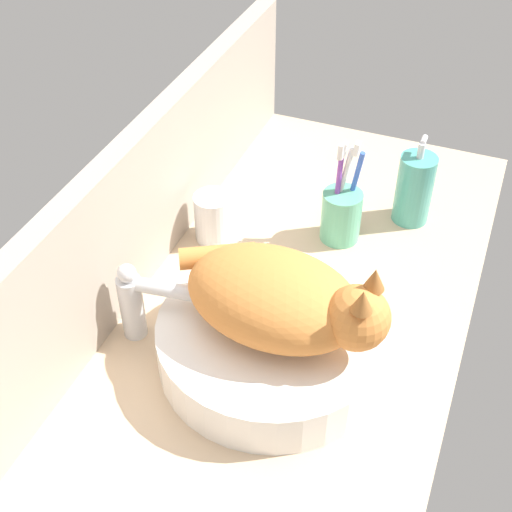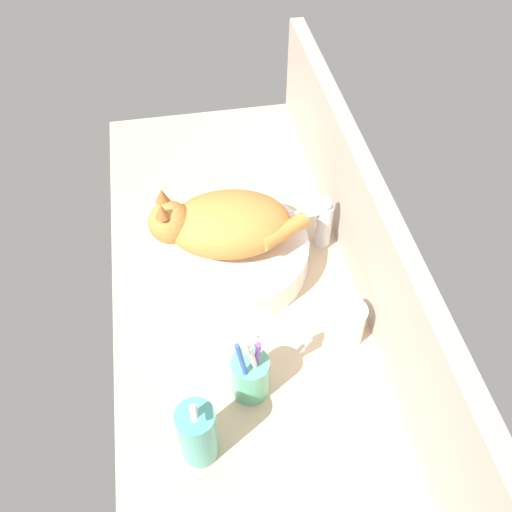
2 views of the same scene
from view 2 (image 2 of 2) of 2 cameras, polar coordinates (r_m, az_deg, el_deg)
name	(u,v)px [view 2 (image 2 of 2)]	position (r cm, az deg, el deg)	size (l,w,h in cm)	color
ground_plane	(240,285)	(123.93, -1.58, -2.87)	(124.51, 54.10, 4.00)	#D1B28E
backsplash_panel	(362,222)	(117.74, 10.51, 3.37)	(124.51, 3.60, 25.57)	#AD9E8E
sink_basin	(231,253)	(122.47, -2.50, 0.27)	(33.13, 33.13, 7.01)	white
cat	(223,224)	(115.64, -3.33, 3.24)	(19.16, 32.05, 14.00)	orange
faucet	(320,220)	(124.58, 6.37, 3.55)	(4.23, 11.86, 13.60)	silver
soap_dispenser	(198,433)	(97.25, -5.85, -17.24)	(6.51, 6.51, 16.32)	teal
toothbrush_cup	(250,375)	(103.22, -0.56, -11.83)	(6.91, 6.91, 18.71)	#5BB28E
water_glass	(348,325)	(111.99, 9.15, -6.80)	(6.56, 6.56, 8.73)	white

